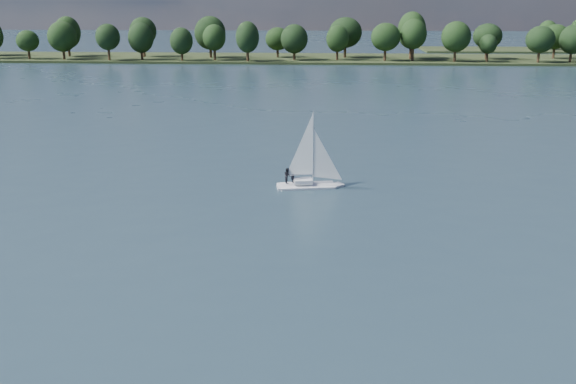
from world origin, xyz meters
name	(u,v)px	position (x,y,z in m)	size (l,w,h in m)	color
ground	(263,112)	(0.00, 100.00, 0.00)	(700.00, 700.00, 0.00)	#233342
far_shore	(296,59)	(0.00, 212.00, 0.00)	(660.00, 40.00, 1.50)	black
sailboat	(307,166)	(9.86, 50.26, 2.44)	(6.88, 3.12, 8.74)	silver
treeline	(304,37)	(2.87, 208.40, 7.96)	(561.97, 73.87, 17.60)	black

